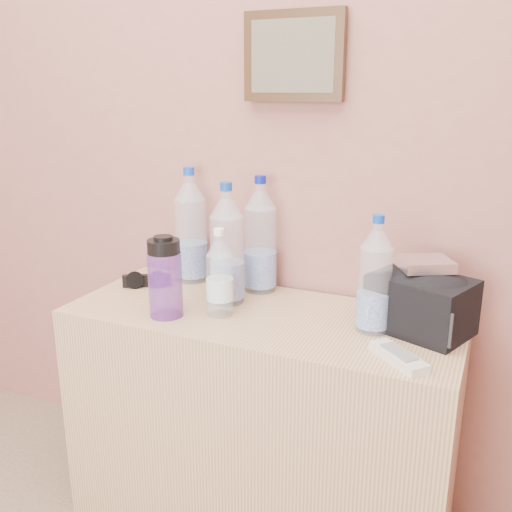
# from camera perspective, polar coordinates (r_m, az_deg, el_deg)

# --- Properties ---
(picture_frame) EXTENTS (0.30, 0.03, 0.25)m
(picture_frame) POSITION_cam_1_polar(r_m,az_deg,el_deg) (1.73, 3.79, 19.31)
(picture_frame) COLOR #382311
(picture_frame) RESTS_ON room_shell
(dresser) EXTENTS (1.11, 0.46, 0.70)m
(dresser) POSITION_cam_1_polar(r_m,az_deg,el_deg) (1.79, 0.51, -16.07)
(dresser) COLOR #9C714F
(dresser) RESTS_ON ground
(pet_large_a) EXTENTS (0.10, 0.10, 0.36)m
(pet_large_a) POSITION_cam_1_polar(r_m,az_deg,el_deg) (1.67, -2.92, 0.54)
(pet_large_a) COLOR silver
(pet_large_a) RESTS_ON dresser
(pet_large_b) EXTENTS (0.10, 0.10, 0.38)m
(pet_large_b) POSITION_cam_1_polar(r_m,az_deg,el_deg) (1.88, -6.54, 2.44)
(pet_large_b) COLOR white
(pet_large_b) RESTS_ON dresser
(pet_large_c) EXTENTS (0.10, 0.10, 0.36)m
(pet_large_c) POSITION_cam_1_polar(r_m,az_deg,el_deg) (1.77, 0.42, 1.52)
(pet_large_c) COLOR silver
(pet_large_c) RESTS_ON dresser
(pet_large_d) EXTENTS (0.08, 0.08, 0.31)m
(pet_large_d) POSITION_cam_1_polar(r_m,az_deg,el_deg) (1.50, 11.80, -2.45)
(pet_large_d) COLOR white
(pet_large_d) RESTS_ON dresser
(pet_small) EXTENTS (0.07, 0.07, 0.25)m
(pet_small) POSITION_cam_1_polar(r_m,az_deg,el_deg) (1.59, -3.66, -2.18)
(pet_small) COLOR white
(pet_small) RESTS_ON dresser
(nalgene_bottle) EXTENTS (0.09, 0.09, 0.23)m
(nalgene_bottle) POSITION_cam_1_polar(r_m,az_deg,el_deg) (1.60, -9.09, -2.10)
(nalgene_bottle) COLOR #652D9C
(nalgene_bottle) RESTS_ON dresser
(sunglasses) EXTENTS (0.16, 0.13, 0.04)m
(sunglasses) POSITION_cam_1_polar(r_m,az_deg,el_deg) (1.88, -10.85, -2.41)
(sunglasses) COLOR black
(sunglasses) RESTS_ON dresser
(ac_remote) EXTENTS (0.16, 0.15, 0.02)m
(ac_remote) POSITION_cam_1_polar(r_m,az_deg,el_deg) (1.40, 14.05, -9.78)
(ac_remote) COLOR silver
(ac_remote) RESTS_ON dresser
(toiletry_bag) EXTENTS (0.29, 0.25, 0.17)m
(toiletry_bag) POSITION_cam_1_polar(r_m,az_deg,el_deg) (1.55, 16.19, -4.32)
(toiletry_bag) COLOR black
(toiletry_bag) RESTS_ON dresser
(foil_packet) EXTENTS (0.17, 0.16, 0.03)m
(foil_packet) POSITION_cam_1_polar(r_m,az_deg,el_deg) (1.53, 16.54, -0.76)
(foil_packet) COLOR white
(foil_packet) RESTS_ON toiletry_bag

